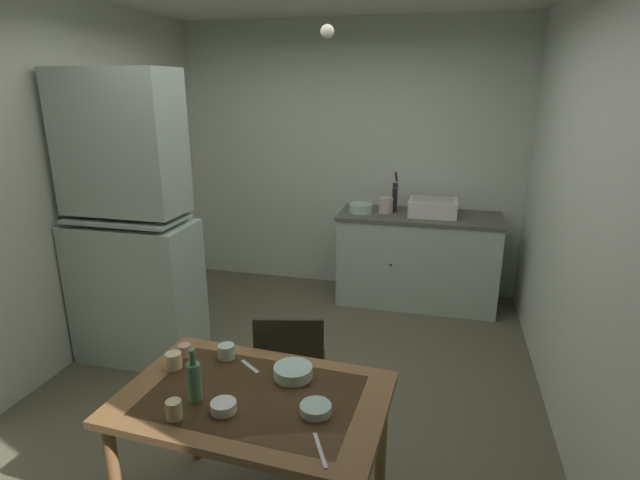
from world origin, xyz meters
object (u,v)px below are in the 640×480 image
at_px(mixing_bowl_counter, 361,208).
at_px(glass_bottle, 194,380).
at_px(hutch_cabinet, 131,232).
at_px(sink_basin, 433,207).
at_px(chair_far_side, 291,371).
at_px(serving_bowl_wide, 223,407).
at_px(dining_table, 254,413).
at_px(teacup_cream, 185,350).
at_px(hand_pump, 395,195).

relative_size(mixing_bowl_counter, glass_bottle, 0.91).
distance_m(hutch_cabinet, sink_basin, 2.65).
distance_m(mixing_bowl_counter, chair_far_side, 2.25).
xyz_separation_m(serving_bowl_wide, glass_bottle, (-0.15, 0.05, 0.08)).
height_order(mixing_bowl_counter, dining_table, mixing_bowl_counter).
bearing_deg(glass_bottle, sink_basin, 72.98).
bearing_deg(chair_far_side, glass_bottle, -106.33).
bearing_deg(chair_far_side, serving_bowl_wide, -94.18).
distance_m(mixing_bowl_counter, teacup_cream, 2.63).
bearing_deg(hutch_cabinet, sink_basin, 36.51).
height_order(serving_bowl_wide, glass_bottle, glass_bottle).
bearing_deg(dining_table, serving_bowl_wide, -118.73).
bearing_deg(dining_table, glass_bottle, -157.45).
bearing_deg(chair_far_side, sink_basin, 72.76).
xyz_separation_m(mixing_bowl_counter, chair_far_side, (-0.03, -2.20, -0.46)).
distance_m(mixing_bowl_counter, dining_table, 2.83).
bearing_deg(sink_basin, hand_pump, 172.88).
height_order(hand_pump, teacup_cream, hand_pump).
relative_size(sink_basin, hand_pump, 1.13).
relative_size(hand_pump, teacup_cream, 6.16).
bearing_deg(sink_basin, mixing_bowl_counter, -175.75).
bearing_deg(teacup_cream, glass_bottle, -54.96).
distance_m(sink_basin, dining_table, 2.96).
xyz_separation_m(hutch_cabinet, serving_bowl_wide, (1.38, -1.43, -0.26)).
xyz_separation_m(sink_basin, glass_bottle, (-0.91, -2.96, -0.14)).
relative_size(hutch_cabinet, hand_pump, 5.56).
relative_size(hutch_cabinet, sink_basin, 4.93).
distance_m(hand_pump, teacup_cream, 2.80).
bearing_deg(hutch_cabinet, serving_bowl_wide, -46.01).
distance_m(hand_pump, chair_far_side, 2.39).
bearing_deg(hutch_cabinet, hand_pump, 42.52).
xyz_separation_m(sink_basin, hand_pump, (-0.36, 0.05, 0.09)).
height_order(hand_pump, chair_far_side, hand_pump).
bearing_deg(serving_bowl_wide, teacup_cream, 135.73).
bearing_deg(sink_basin, chair_far_side, -107.24).
height_order(dining_table, serving_bowl_wide, serving_bowl_wide).
distance_m(dining_table, chair_far_side, 0.64).
height_order(dining_table, glass_bottle, glass_bottle).
bearing_deg(dining_table, teacup_cream, 153.35).
bearing_deg(sink_basin, teacup_cream, -113.33).
relative_size(hand_pump, chair_far_side, 0.45).
distance_m(sink_basin, hand_pump, 0.38).
bearing_deg(chair_far_side, teacup_cream, -138.70).
height_order(hutch_cabinet, sink_basin, hutch_cabinet).
xyz_separation_m(hutch_cabinet, glass_bottle, (1.23, -1.38, -0.19)).
xyz_separation_m(hand_pump, teacup_cream, (-0.77, -2.68, -0.30)).
relative_size(dining_table, chair_far_side, 1.42).
distance_m(sink_basin, chair_far_side, 2.41).
bearing_deg(serving_bowl_wide, dining_table, 61.27).
xyz_separation_m(chair_far_side, teacup_cream, (-0.44, -0.39, 0.29)).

